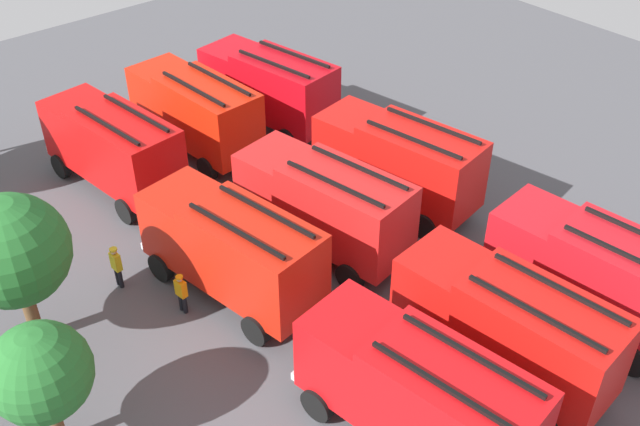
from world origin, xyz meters
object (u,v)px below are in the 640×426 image
traffic_cone_0 (270,191)px  fire_truck_6 (418,391)px  fire_truck_3 (507,324)px  tree_1 (12,251)px  fire_truck_7 (232,247)px  fire_truck_2 (269,85)px  firefighter_1 (116,265)px  fire_truck_0 (596,271)px  fire_truck_8 (113,146)px  fire_truck_1 (398,159)px  fire_truck_4 (324,203)px  firefighter_0 (181,292)px  fire_truck_5 (195,109)px  traffic_cone_1 (402,348)px  traffic_cone_2 (240,135)px  tree_0 (40,373)px

traffic_cone_0 → fire_truck_6: bearing=160.8°
fire_truck_3 → tree_1: bearing=38.2°
fire_truck_7 → tree_1: 7.02m
fire_truck_2 → fire_truck_6: size_ratio=1.00×
firefighter_1 → fire_truck_7: bearing=129.8°
fire_truck_0 → fire_truck_2: 17.87m
fire_truck_2 → fire_truck_8: (-0.20, 8.34, 0.00)m
fire_truck_7 → fire_truck_8: size_ratio=1.01×
fire_truck_1 → fire_truck_4: same height
fire_truck_7 → fire_truck_8: 8.78m
firefighter_0 → fire_truck_7: bearing=-20.8°
fire_truck_3 → traffic_cone_0: (12.54, -0.42, -1.86)m
fire_truck_0 → fire_truck_5: same height
fire_truck_0 → traffic_cone_1: bearing=58.8°
fire_truck_3 → traffic_cone_1: 3.60m
fire_truck_6 → firefighter_0: 9.34m
fire_truck_0 → traffic_cone_0: fire_truck_0 is taller
fire_truck_0 → fire_truck_3: (0.39, 4.21, 0.00)m
fire_truck_3 → fire_truck_5: same height
traffic_cone_1 → fire_truck_7: bearing=22.1°
fire_truck_5 → traffic_cone_2: 2.67m
fire_truck_3 → firefighter_0: (8.94, 6.16, -1.26)m
tree_0 → traffic_cone_0: bearing=-63.8°
fire_truck_4 → fire_truck_3: bearing=171.3°
fire_truck_4 → traffic_cone_2: (8.63, -2.17, -1.78)m
fire_truck_4 → traffic_cone_2: fire_truck_4 is taller
firefighter_0 → traffic_cone_0: size_ratio=2.78×
fire_truck_0 → firefighter_0: fire_truck_0 is taller
fire_truck_3 → firefighter_0: fire_truck_3 is taller
fire_truck_2 → fire_truck_5: 4.01m
fire_truck_7 → tree_1: (2.50, 6.35, 1.64)m
fire_truck_6 → traffic_cone_2: 18.24m
fire_truck_8 → fire_truck_4: bearing=-161.9°
fire_truck_3 → fire_truck_8: (17.28, 4.15, 0.00)m
firefighter_0 → firefighter_1: bearing=104.2°
fire_truck_0 → fire_truck_4: same height
fire_truck_2 → fire_truck_6: 19.34m
fire_truck_4 → traffic_cone_1: (-5.93, 1.71, -1.84)m
traffic_cone_2 → fire_truck_8: bearing=88.0°
firefighter_1 → tree_1: 4.44m
fire_truck_8 → traffic_cone_1: 15.06m
tree_0 → traffic_cone_2: size_ratio=5.97×
fire_truck_7 → traffic_cone_2: fire_truck_7 is taller
tree_1 → fire_truck_0: bearing=-127.6°
fire_truck_5 → fire_truck_3: bearing=175.6°
fire_truck_8 → traffic_cone_2: fire_truck_8 is taller
fire_truck_5 → traffic_cone_1: 15.44m
traffic_cone_1 → tree_1: bearing=46.0°
fire_truck_4 → fire_truck_6: 9.33m
fire_truck_2 → traffic_cone_0: bearing=133.4°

